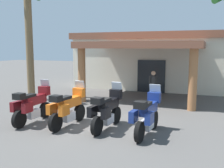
{
  "coord_description": "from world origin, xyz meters",
  "views": [
    {
      "loc": [
        4.11,
        -8.66,
        2.9
      ],
      "look_at": [
        -0.55,
        2.55,
        1.2
      ],
      "focal_mm": 41.91,
      "sensor_mm": 36.0,
      "label": 1
    }
  ],
  "objects_px": {
    "motorcycle_orange": "(68,108)",
    "motorcycle_black": "(107,110)",
    "motorcycle_maroon": "(32,105)",
    "palm_tree_roadside": "(28,11)",
    "motorcycle_blue": "(147,115)",
    "motel_building": "(158,60)",
    "pedestrian": "(153,85)"
  },
  "relations": [
    {
      "from": "motorcycle_blue",
      "to": "palm_tree_roadside",
      "type": "bearing_deg",
      "value": 68.63
    },
    {
      "from": "motorcycle_blue",
      "to": "pedestrian",
      "type": "xyz_separation_m",
      "value": [
        -1.04,
        5.06,
        0.28
      ]
    },
    {
      "from": "motorcycle_maroon",
      "to": "pedestrian",
      "type": "relative_size",
      "value": 1.31
    },
    {
      "from": "motel_building",
      "to": "motorcycle_blue",
      "type": "xyz_separation_m",
      "value": [
        2.04,
        -10.69,
        -1.32
      ]
    },
    {
      "from": "motorcycle_orange",
      "to": "motorcycle_black",
      "type": "xyz_separation_m",
      "value": [
        1.49,
        0.21,
        0.0
      ]
    },
    {
      "from": "motorcycle_black",
      "to": "motorcycle_orange",
      "type": "bearing_deg",
      "value": 100.21
    },
    {
      "from": "motorcycle_maroon",
      "to": "motorcycle_orange",
      "type": "bearing_deg",
      "value": -84.67
    },
    {
      "from": "motorcycle_maroon",
      "to": "motorcycle_blue",
      "type": "distance_m",
      "value": 4.47
    },
    {
      "from": "motorcycle_orange",
      "to": "motorcycle_maroon",
      "type": "bearing_deg",
      "value": 98.6
    },
    {
      "from": "motorcycle_orange",
      "to": "motorcycle_blue",
      "type": "bearing_deg",
      "value": -85.01
    },
    {
      "from": "motorcycle_maroon",
      "to": "palm_tree_roadside",
      "type": "bearing_deg",
      "value": 38.91
    },
    {
      "from": "motorcycle_blue",
      "to": "motorcycle_orange",
      "type": "bearing_deg",
      "value": 95.5
    },
    {
      "from": "motorcycle_black",
      "to": "motel_building",
      "type": "bearing_deg",
      "value": 5.31
    },
    {
      "from": "motel_building",
      "to": "palm_tree_roadside",
      "type": "xyz_separation_m",
      "value": [
        -5.5,
        -7.31,
        2.79
      ]
    },
    {
      "from": "pedestrian",
      "to": "motorcycle_blue",
      "type": "bearing_deg",
      "value": 140.8
    },
    {
      "from": "motorcycle_orange",
      "to": "pedestrian",
      "type": "xyz_separation_m",
      "value": [
        1.93,
        5.2,
        0.28
      ]
    },
    {
      "from": "motorcycle_blue",
      "to": "pedestrian",
      "type": "relative_size",
      "value": 1.31
    },
    {
      "from": "motel_building",
      "to": "motorcycle_black",
      "type": "relative_size",
      "value": 5.45
    },
    {
      "from": "motel_building",
      "to": "motorcycle_maroon",
      "type": "xyz_separation_m",
      "value": [
        -2.42,
        -10.99,
        -1.32
      ]
    },
    {
      "from": "motel_building",
      "to": "pedestrian",
      "type": "height_order",
      "value": "motel_building"
    },
    {
      "from": "motorcycle_orange",
      "to": "pedestrian",
      "type": "bearing_deg",
      "value": -18.09
    },
    {
      "from": "motorcycle_maroon",
      "to": "motorcycle_blue",
      "type": "relative_size",
      "value": 1.0
    },
    {
      "from": "motorcycle_black",
      "to": "pedestrian",
      "type": "relative_size",
      "value": 1.31
    },
    {
      "from": "motel_building",
      "to": "motorcycle_orange",
      "type": "bearing_deg",
      "value": -96.87
    },
    {
      "from": "motel_building",
      "to": "pedestrian",
      "type": "xyz_separation_m",
      "value": [
        1.0,
        -5.63,
        -1.04
      ]
    },
    {
      "from": "motorcycle_maroon",
      "to": "motel_building",
      "type": "bearing_deg",
      "value": -13.39
    },
    {
      "from": "motorcycle_orange",
      "to": "palm_tree_roadside",
      "type": "distance_m",
      "value": 7.09
    },
    {
      "from": "motorcycle_black",
      "to": "pedestrian",
      "type": "distance_m",
      "value": 5.02
    },
    {
      "from": "motorcycle_maroon",
      "to": "palm_tree_roadside",
      "type": "distance_m",
      "value": 6.33
    },
    {
      "from": "motorcycle_orange",
      "to": "palm_tree_roadside",
      "type": "height_order",
      "value": "palm_tree_roadside"
    },
    {
      "from": "motorcycle_black",
      "to": "motorcycle_blue",
      "type": "bearing_deg",
      "value": -90.18
    },
    {
      "from": "motel_building",
      "to": "motorcycle_maroon",
      "type": "relative_size",
      "value": 5.46
    }
  ]
}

